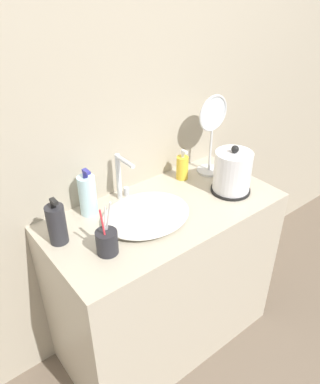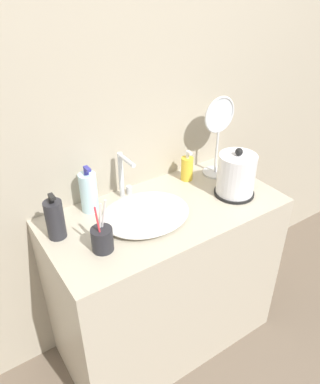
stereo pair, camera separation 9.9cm
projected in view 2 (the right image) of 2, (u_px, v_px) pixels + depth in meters
The scene contains 11 objects.
ground_plane at pixel (194, 370), 1.83m from camera, with size 12.00×12.00×0.00m, color #6B5B4C.
wall_back at pixel (129, 78), 1.50m from camera, with size 6.00×0.04×2.60m.
vanity_counter at pixel (165, 279), 1.79m from camera, with size 1.02×0.50×0.81m.
sink_basin at pixel (146, 213), 1.52m from camera, with size 0.37×0.31×0.04m.
faucet at pixel (123, 174), 1.60m from camera, with size 0.06×0.13×0.21m.
electric_kettle at pixel (236, 176), 1.63m from camera, with size 0.18×0.18×0.23m.
toothbrush_cup at pixel (102, 239), 1.34m from camera, with size 0.08×0.08×0.22m.
lotion_bottle at pixel (187, 168), 1.76m from camera, with size 0.06×0.06×0.15m.
shampoo_bottle at pixel (55, 219), 1.38m from camera, with size 0.07×0.07×0.19m.
mouthwash_bottle at pixel (89, 192), 1.53m from camera, with size 0.07×0.07×0.21m.
vanity_mirror at pixel (218, 131), 1.72m from camera, with size 0.17×0.12×0.39m.
Camera 2 is at (-0.74, -0.81, 1.71)m, focal length 35.00 mm.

